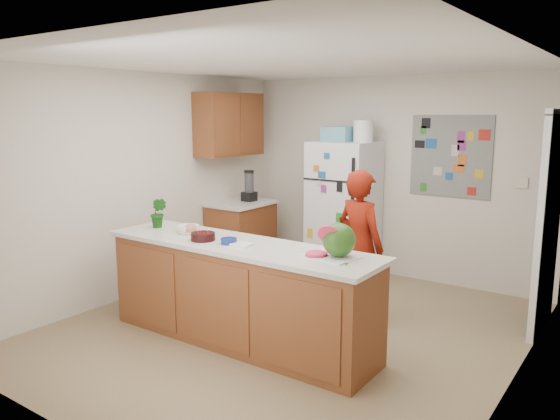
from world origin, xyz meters
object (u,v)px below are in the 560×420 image
Objects in this scene: person at (360,246)px; watermelon at (339,240)px; refrigerator at (344,209)px; cherry_bowl at (203,236)px.

watermelon is (0.33, -1.02, 0.31)m from person.
person is at bearing -55.33° from refrigerator.
person is 1.55m from cherry_bowl.
cherry_bowl is (-1.29, -0.18, -0.11)m from watermelon.
person is 6.95× the size of cherry_bowl.
watermelon is (1.21, -2.30, 0.22)m from refrigerator.
cherry_bowl is at bearing 67.30° from person.
person is 5.66× the size of watermelon.
refrigerator is at bearing 88.12° from cherry_bowl.
refrigerator is 6.34× the size of watermelon.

